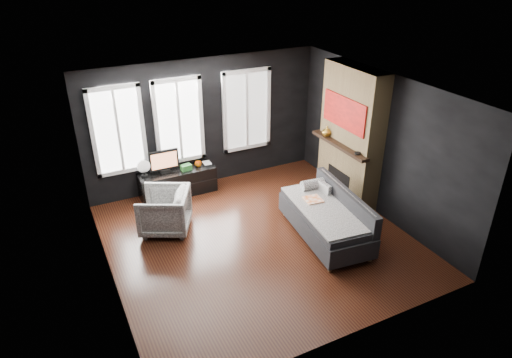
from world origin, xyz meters
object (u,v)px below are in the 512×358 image
media_console (178,182)px  mantel_vase (327,131)px  armchair (164,209)px  mug (198,163)px  book (203,159)px  monitor (164,160)px  sofa (325,215)px

media_console → mantel_vase: (2.80, -1.19, 1.06)m
armchair → mantel_vase: size_ratio=4.30×
media_console → mug: (0.46, -0.01, 0.34)m
armchair → mug: bearing=164.3°
mug → book: book is taller
monitor → mantel_vase: 3.31m
media_console → mantel_vase: mantel_vase is taller
sofa → mantel_vase: (0.95, 1.47, 0.89)m
monitor → mantel_vase: mantel_vase is taller
media_console → sofa: bearing=-55.5°
mug → mantel_vase: size_ratio=0.68×
armchair → monitor: size_ratio=1.43×
media_console → book: 0.71m
armchair → media_console: size_ratio=0.56×
sofa → book: bearing=120.8°
media_console → book: size_ratio=7.20×
sofa → monitor: 3.42m
mug → book: 0.15m
monitor → mantel_vase: size_ratio=3.01×
sofa → mantel_vase: bearing=63.1°
monitor → book: size_ratio=2.80×
book → mug: bearing=-154.0°
media_console → mug: size_ratio=11.48×
armchair → monitor: (0.39, 1.23, 0.37)m
sofa → mug: 2.99m
mug → mantel_vase: 2.71m
mantel_vase → monitor: bearing=157.9°
armchair → media_console: bearing=179.4°
mug → mantel_vase: bearing=-26.9°
media_console → monitor: (-0.23, 0.04, 0.54)m
sofa → mug: size_ratio=14.78×
armchair → book: size_ratio=4.00×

